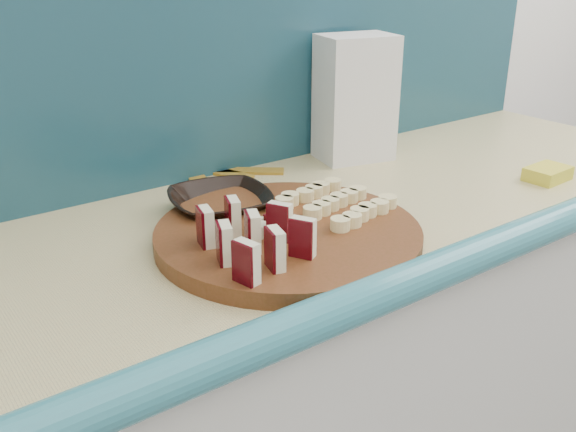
{
  "coord_description": "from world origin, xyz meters",
  "views": [
    {
      "loc": [
        -0.42,
        0.65,
        1.36
      ],
      "look_at": [
        0.14,
        1.41,
        0.96
      ],
      "focal_mm": 40.0,
      "sensor_mm": 36.0,
      "label": 1
    }
  ],
  "objects": [
    {
      "name": "backsplash",
      "position": [
        0.1,
        1.79,
        1.16
      ],
      "size": [
        2.2,
        0.02,
        0.5
      ],
      "primitive_type": "cube",
      "color": "teal",
      "rests_on": "kitchen_counter"
    },
    {
      "name": "cutting_board",
      "position": [
        0.14,
        1.41,
        0.92
      ],
      "size": [
        0.5,
        0.5,
        0.03
      ],
      "primitive_type": "cylinder",
      "rotation": [
        0.0,
        0.0,
        0.17
      ],
      "color": "#4F2C11",
      "rests_on": "kitchen_counter"
    },
    {
      "name": "apple_wedges",
      "position": [
        0.04,
        1.36,
        0.97
      ],
      "size": [
        0.14,
        0.18,
        0.06
      ],
      "color": "#FEF4CB",
      "rests_on": "cutting_board"
    },
    {
      "name": "apple_chunks",
      "position": [
        0.12,
        1.41,
        0.95
      ],
      "size": [
        0.07,
        0.07,
        0.02
      ],
      "color": "beige",
      "rests_on": "cutting_board"
    },
    {
      "name": "banana_slices",
      "position": [
        0.26,
        1.43,
        0.95
      ],
      "size": [
        0.18,
        0.18,
        0.02
      ],
      "color": "#FFEA9B",
      "rests_on": "cutting_board"
    },
    {
      "name": "brown_bowl",
      "position": [
        0.11,
        1.58,
        0.93
      ],
      "size": [
        0.21,
        0.21,
        0.04
      ],
      "primitive_type": "imported",
      "rotation": [
        0.0,
        0.0,
        -0.22
      ],
      "color": "black",
      "rests_on": "kitchen_counter"
    },
    {
      "name": "flour_bag",
      "position": [
        0.53,
        1.69,
        1.05
      ],
      "size": [
        0.18,
        0.15,
        0.27
      ],
      "primitive_type": "cube",
      "rotation": [
        0.0,
        0.0,
        -0.23
      ],
      "color": "white",
      "rests_on": "kitchen_counter"
    },
    {
      "name": "sponge",
      "position": [
        0.76,
        1.34,
        0.92
      ],
      "size": [
        0.1,
        0.07,
        0.03
      ],
      "primitive_type": "cube",
      "rotation": [
        0.0,
        0.0,
        0.05
      ],
      "color": "#FFEA43",
      "rests_on": "kitchen_counter"
    },
    {
      "name": "banana_peel",
      "position": [
        0.23,
        1.76,
        0.91
      ],
      "size": [
        0.22,
        0.18,
        0.01
      ],
      "rotation": [
        0.0,
        0.0,
        0.21
      ],
      "color": "gold",
      "rests_on": "kitchen_counter"
    }
  ]
}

